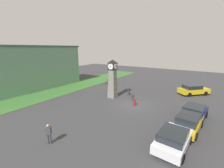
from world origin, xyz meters
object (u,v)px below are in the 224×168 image
(car_far_lot, at_px, (193,90))
(pedestrian_near_bench, at_px, (49,133))
(bollard_far_row, at_px, (133,98))
(bench, at_px, (108,82))
(car_navy_sedan, at_px, (173,139))
(clock_tower, at_px, (113,79))
(car_by_building, at_px, (194,112))
(car_near_tower, at_px, (188,122))
(bollard_mid_row, at_px, (131,95))
(bollard_near_tower, at_px, (129,91))
(bollard_end_row, at_px, (134,102))

(car_far_lot, distance_m, pedestrian_near_bench, 21.52)
(bollard_far_row, distance_m, bench, 10.54)
(car_navy_sedan, height_order, pedestrian_near_bench, pedestrian_near_bench)
(bench, bearing_deg, clock_tower, -140.85)
(car_by_building, height_order, car_far_lot, car_by_building)
(clock_tower, height_order, bollard_far_row, clock_tower)
(bollard_far_row, xyz_separation_m, bench, (6.29, 8.46, 0.01))
(bollard_far_row, distance_m, car_far_lot, 10.36)
(bollard_far_row, bearing_deg, car_by_building, -100.92)
(bollard_far_row, relative_size, car_near_tower, 0.24)
(bollard_mid_row, distance_m, car_navy_sedan, 11.30)
(bollard_near_tower, bearing_deg, car_by_building, -111.44)
(bollard_far_row, bearing_deg, car_near_tower, -119.21)
(clock_tower, bearing_deg, car_near_tower, -110.64)
(bollard_end_row, xyz_separation_m, car_by_building, (-0.15, -6.70, 0.32))
(bollard_near_tower, distance_m, pedestrian_near_bench, 14.27)
(car_near_tower, bearing_deg, pedestrian_near_bench, 132.82)
(bollard_near_tower, height_order, car_near_tower, car_near_tower)
(car_near_tower, bearing_deg, bollard_near_tower, 55.34)
(car_navy_sedan, height_order, car_by_building, car_by_building)
(bollard_far_row, bearing_deg, bench, 53.40)
(car_near_tower, xyz_separation_m, car_far_lot, (12.15, 0.82, 0.00))
(bollard_far_row, bearing_deg, car_far_lot, -39.11)
(car_navy_sedan, bearing_deg, clock_tower, 54.07)
(bollard_end_row, height_order, car_by_building, car_by_building)
(bollard_end_row, distance_m, car_far_lot, 10.94)
(bollard_end_row, relative_size, bench, 0.55)
(car_by_building, relative_size, bench, 2.59)
(bollard_mid_row, height_order, bollard_end_row, bollard_mid_row)
(bollard_end_row, distance_m, bench, 12.03)
(car_navy_sedan, height_order, car_far_lot, car_far_lot)
(bollard_end_row, relative_size, pedestrian_near_bench, 0.56)
(car_by_building, xyz_separation_m, car_far_lot, (9.50, 1.02, -0.00))
(bollard_near_tower, bearing_deg, bollard_mid_row, -138.40)
(bollard_far_row, relative_size, bollard_end_row, 1.12)
(car_by_building, distance_m, pedestrian_near_bench, 13.74)
(clock_tower, xyz_separation_m, bench, (6.40, 5.21, -2.20))
(clock_tower, relative_size, pedestrian_near_bench, 3.43)
(car_far_lot, bearing_deg, car_near_tower, -176.15)
(bollard_end_row, height_order, bench, bollard_end_row)
(car_navy_sedan, distance_m, car_by_building, 5.98)
(bollard_end_row, relative_size, car_navy_sedan, 0.22)
(bollard_near_tower, xyz_separation_m, bench, (4.07, 6.67, -0.07))
(bollard_near_tower, height_order, bollard_far_row, bollard_near_tower)
(car_far_lot, bearing_deg, clock_tower, 129.81)
(bollard_near_tower, bearing_deg, pedestrian_near_bench, -177.64)
(car_far_lot, height_order, bench, car_far_lot)
(car_by_building, bearing_deg, bench, 64.20)
(car_far_lot, relative_size, pedestrian_near_bench, 2.81)
(car_near_tower, bearing_deg, bollard_end_row, 66.65)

